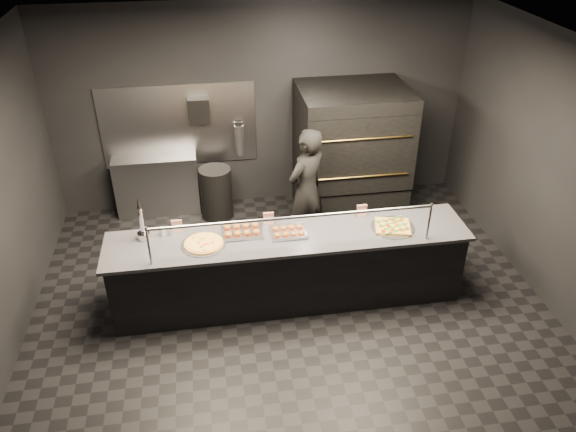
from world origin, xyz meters
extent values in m
plane|color=black|center=(0.00, 0.00, 0.00)|extent=(6.00, 6.00, 0.00)
plane|color=black|center=(0.00, 0.00, 3.00)|extent=(6.00, 6.00, 0.00)
cube|color=black|center=(0.00, 2.50, 1.50)|extent=(6.00, 0.04, 3.00)
cube|color=black|center=(0.00, -2.50, 1.50)|extent=(6.00, 0.04, 3.00)
cube|color=black|center=(3.00, 0.00, 1.50)|extent=(0.04, 5.00, 3.00)
cube|color=#99999E|center=(-1.20, 2.48, 1.30)|extent=(2.20, 0.02, 1.20)
cube|color=black|center=(0.00, 0.00, 0.44)|extent=(4.00, 0.70, 0.88)
cube|color=#333338|center=(0.00, 0.00, 0.90)|extent=(4.10, 0.78, 0.04)
cylinder|color=#99999E|center=(-1.50, -0.30, 1.15)|extent=(0.03, 0.03, 0.45)
cylinder|color=#99999E|center=(1.50, -0.30, 1.15)|extent=(0.03, 0.03, 0.45)
cylinder|color=#99999E|center=(0.00, -0.30, 1.34)|extent=(3.00, 0.04, 0.04)
cube|color=black|center=(1.20, 1.90, 0.30)|extent=(1.50, 1.15, 0.60)
cube|color=black|center=(1.20, 1.90, 0.90)|extent=(1.50, 1.20, 0.55)
cube|color=black|center=(1.20, 1.90, 1.45)|extent=(1.50, 1.20, 0.55)
cube|color=black|center=(1.20, 1.90, 1.82)|extent=(1.50, 1.20, 0.18)
cylinder|color=gold|center=(1.20, 1.28, 0.90)|extent=(1.30, 0.02, 0.02)
cylinder|color=gold|center=(1.20, 1.28, 1.45)|extent=(1.30, 0.02, 0.02)
cube|color=#99999E|center=(-1.60, 2.32, 0.45)|extent=(1.20, 0.35, 0.90)
cube|color=black|center=(-0.90, 2.39, 1.55)|extent=(0.30, 0.20, 0.35)
cylinder|color=#B2B2B7|center=(-0.35, 2.40, 1.05)|extent=(0.14, 0.14, 0.45)
cube|color=black|center=(-0.35, 2.40, 1.30)|extent=(0.10, 0.06, 0.06)
cylinder|color=silver|center=(-1.60, 0.18, 0.96)|extent=(0.14, 0.14, 0.08)
cylinder|color=silver|center=(-1.60, 0.18, 1.14)|extent=(0.05, 0.05, 0.36)
cylinder|color=silver|center=(-1.60, 0.10, 1.30)|extent=(0.02, 0.10, 0.02)
cone|color=black|center=(-1.60, 0.18, 1.39)|extent=(0.05, 0.05, 0.14)
cylinder|color=silver|center=(-0.95, -0.04, 0.93)|extent=(0.50, 0.50, 0.01)
cylinder|color=gold|center=(-0.95, -0.04, 0.94)|extent=(0.43, 0.43, 0.02)
cylinder|color=#F7BA50|center=(-0.95, -0.04, 0.95)|extent=(0.38, 0.38, 0.01)
cube|color=silver|center=(-0.52, 0.14, 0.93)|extent=(0.49, 0.37, 0.02)
ellipsoid|color=#9D5521|center=(-0.68, 0.06, 0.97)|extent=(0.09, 0.09, 0.06)
ellipsoid|color=#9D5521|center=(-0.68, 0.22, 0.97)|extent=(0.09, 0.09, 0.06)
ellipsoid|color=#9D5521|center=(-0.57, 0.06, 0.97)|extent=(0.09, 0.09, 0.06)
ellipsoid|color=#9D5521|center=(-0.57, 0.22, 0.97)|extent=(0.09, 0.09, 0.06)
ellipsoid|color=#9D5521|center=(-0.47, 0.06, 0.97)|extent=(0.09, 0.09, 0.06)
ellipsoid|color=#9D5521|center=(-0.47, 0.22, 0.97)|extent=(0.09, 0.09, 0.06)
ellipsoid|color=#9D5521|center=(-0.36, 0.06, 0.97)|extent=(0.09, 0.09, 0.06)
ellipsoid|color=#9D5521|center=(-0.36, 0.22, 0.97)|extent=(0.09, 0.09, 0.06)
cube|color=silver|center=(0.00, 0.04, 0.93)|extent=(0.41, 0.31, 0.02)
ellipsoid|color=#9D5521|center=(-0.14, -0.03, 0.96)|extent=(0.07, 0.07, 0.05)
ellipsoid|color=#9D5521|center=(-0.14, 0.10, 0.96)|extent=(0.07, 0.07, 0.05)
ellipsoid|color=#9D5521|center=(-0.05, -0.03, 0.96)|extent=(0.07, 0.07, 0.05)
ellipsoid|color=#9D5521|center=(-0.05, 0.10, 0.96)|extent=(0.07, 0.07, 0.05)
ellipsoid|color=#9D5521|center=(0.04, -0.03, 0.96)|extent=(0.07, 0.07, 0.05)
ellipsoid|color=#9D5521|center=(0.04, 0.10, 0.96)|extent=(0.07, 0.07, 0.05)
ellipsoid|color=#9D5521|center=(0.14, -0.03, 0.96)|extent=(0.07, 0.07, 0.05)
ellipsoid|color=#9D5521|center=(0.14, 0.10, 0.96)|extent=(0.07, 0.07, 0.05)
cylinder|color=silver|center=(1.20, -0.04, 0.93)|extent=(0.50, 0.50, 0.01)
cube|color=gold|center=(1.20, -0.04, 0.94)|extent=(0.47, 0.44, 0.02)
cube|color=#F7BA50|center=(1.20, -0.04, 0.95)|extent=(0.44, 0.41, 0.01)
cube|color=#48992B|center=(1.20, -0.04, 0.96)|extent=(0.42, 0.39, 0.01)
cylinder|color=silver|center=(-1.40, 0.22, 0.97)|extent=(0.06, 0.06, 0.10)
cylinder|color=silver|center=(-1.30, 0.22, 0.96)|extent=(0.05, 0.05, 0.08)
cube|color=white|center=(-1.24, 0.28, 1.00)|extent=(0.12, 0.04, 0.15)
cube|color=white|center=(-0.19, 0.28, 1.00)|extent=(0.12, 0.04, 0.15)
cube|color=white|center=(0.91, 0.28, 1.00)|extent=(0.12, 0.04, 0.15)
cylinder|color=black|center=(-0.75, 2.07, 0.39)|extent=(0.46, 0.46, 0.77)
imported|color=black|center=(0.41, 1.11, 0.86)|extent=(0.75, 0.71, 1.71)
camera|label=1|loc=(-0.83, -5.18, 4.41)|focal=35.00mm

